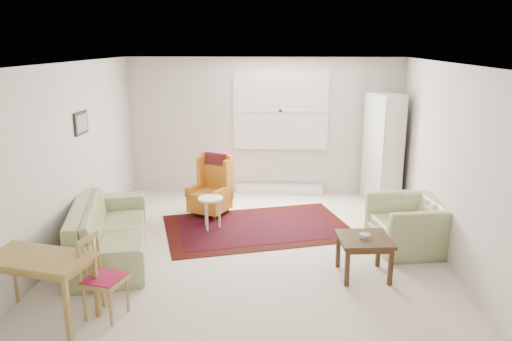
# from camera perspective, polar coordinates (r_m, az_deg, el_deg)

# --- Properties ---
(room) EXTENTS (5.04, 5.54, 2.51)m
(room) POSITION_cam_1_polar(r_m,az_deg,el_deg) (6.69, 0.12, 1.52)
(room) COLOR beige
(room) RESTS_ON ground
(rug) EXTENTS (3.15, 2.51, 0.03)m
(rug) POSITION_cam_1_polar(r_m,az_deg,el_deg) (7.66, 0.19, -6.49)
(rug) COLOR black
(rug) RESTS_ON ground
(sofa) EXTENTS (1.52, 2.52, 0.95)m
(sofa) POSITION_cam_1_polar(r_m,az_deg,el_deg) (6.95, -16.52, -5.29)
(sofa) COLOR #929966
(sofa) RESTS_ON ground
(armchair) EXTENTS (1.10, 1.21, 0.82)m
(armchair) POSITION_cam_1_polar(r_m,az_deg,el_deg) (7.12, 17.17, -5.43)
(armchair) COLOR #929966
(armchair) RESTS_ON ground
(wingback_chair) EXTENTS (0.77, 0.79, 1.00)m
(wingback_chair) POSITION_cam_1_polar(r_m,az_deg,el_deg) (8.13, -5.35, -1.67)
(wingback_chair) COLOR #C3721E
(wingback_chair) RESTS_ON ground
(coffee_table) EXTENTS (0.67, 0.67, 0.50)m
(coffee_table) POSITION_cam_1_polar(r_m,az_deg,el_deg) (6.23, 12.18, -9.58)
(coffee_table) COLOR #3B2412
(coffee_table) RESTS_ON ground
(stool) EXTENTS (0.45, 0.45, 0.50)m
(stool) POSITION_cam_1_polar(r_m,az_deg,el_deg) (7.59, -5.19, -4.86)
(stool) COLOR white
(stool) RESTS_ON ground
(cabinet) EXTENTS (0.62, 0.85, 1.91)m
(cabinet) POSITION_cam_1_polar(r_m,az_deg,el_deg) (8.98, 14.31, 2.45)
(cabinet) COLOR silver
(cabinet) RESTS_ON ground
(desk) EXTENTS (1.22, 0.80, 0.71)m
(desk) POSITION_cam_1_polar(r_m,az_deg,el_deg) (5.59, -23.66, -12.27)
(desk) COLOR olive
(desk) RESTS_ON ground
(desk_chair) EXTENTS (0.46, 0.46, 0.86)m
(desk_chair) POSITION_cam_1_polar(r_m,az_deg,el_deg) (5.41, -16.91, -11.67)
(desk_chair) COLOR olive
(desk_chair) RESTS_ON ground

